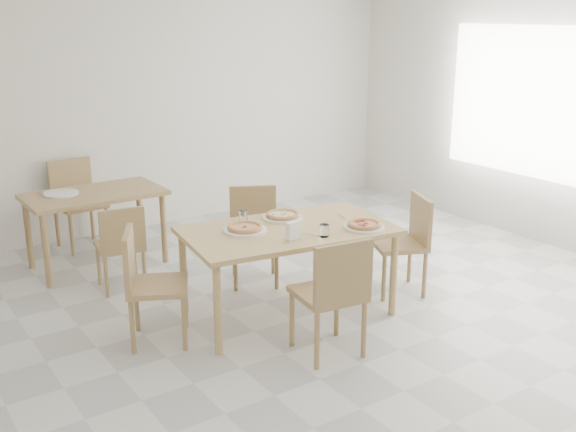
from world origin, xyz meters
TOP-DOWN VIEW (x-y plane):
  - room at (2.98, 0.30)m, footprint 7.28×7.00m
  - main_table at (-0.33, 0.57)m, footprint 1.80×1.18m
  - chair_south at (-0.48, -0.23)m, footprint 0.51×0.51m
  - chair_north at (-0.17, 1.38)m, footprint 0.59×0.59m
  - chair_west at (-1.49, 0.75)m, footprint 0.59×0.59m
  - chair_east at (0.82, 0.37)m, footprint 0.57×0.57m
  - plate_margherita at (-0.66, 0.70)m, footprint 0.34×0.34m
  - plate_mushroom at (-0.22, 0.82)m, footprint 0.34×0.34m
  - plate_pepperoni at (0.18, 0.23)m, footprint 0.33×0.33m
  - pizza_margherita at (-0.66, 0.70)m, footprint 0.35×0.35m
  - pizza_mushroom at (-0.22, 0.82)m, footprint 0.32×0.32m
  - pizza_pepperoni at (0.18, 0.23)m, footprint 0.33×0.33m
  - tumbler_a at (-0.54, 0.93)m, footprint 0.07×0.07m
  - tumbler_b at (-0.22, 0.24)m, footprint 0.07×0.07m
  - napkin_holder at (-0.46, 0.31)m, footprint 0.14×0.09m
  - fork_a at (-0.28, 0.34)m, footprint 0.06×0.16m
  - fork_b at (0.23, 0.58)m, footprint 0.07×0.19m
  - second_table at (-1.26, 2.57)m, footprint 1.31×0.76m
  - chair_back_s at (-1.30, 1.80)m, footprint 0.45×0.45m
  - chair_back_n at (-1.23, 3.28)m, footprint 0.50×0.50m
  - plate_empty at (-1.54, 2.67)m, footprint 0.33×0.33m

SIDE VIEW (x-z plane):
  - chair_back_s at x=-1.30m, z-range 0.06..0.86m
  - chair_north at x=-0.17m, z-range 0.07..0.95m
  - chair_east at x=0.82m, z-range 0.07..0.95m
  - chair_west at x=-1.49m, z-range 0.07..0.96m
  - chair_south at x=-0.48m, z-range 0.07..0.99m
  - chair_back_n at x=-1.23m, z-range 0.07..1.01m
  - second_table at x=-1.26m, z-range 0.28..1.03m
  - main_table at x=-0.33m, z-range 0.30..1.05m
  - fork_a at x=-0.28m, z-range 0.75..0.76m
  - fork_b at x=0.23m, z-range 0.75..0.76m
  - plate_margherita at x=-0.66m, z-range 0.75..0.77m
  - plate_mushroom at x=-0.22m, z-range 0.75..0.77m
  - plate_pepperoni at x=0.18m, z-range 0.75..0.77m
  - plate_empty at x=-1.54m, z-range 0.75..0.77m
  - pizza_margherita at x=-0.66m, z-range 0.76..0.80m
  - pizza_mushroom at x=-0.22m, z-range 0.77..0.80m
  - pizza_pepperoni at x=0.18m, z-range 0.77..0.80m
  - tumbler_a at x=-0.54m, z-range 0.75..0.84m
  - tumbler_b at x=-0.22m, z-range 0.75..0.85m
  - napkin_holder at x=-0.46m, z-range 0.75..0.89m
  - room at x=2.98m, z-range -2.00..5.00m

